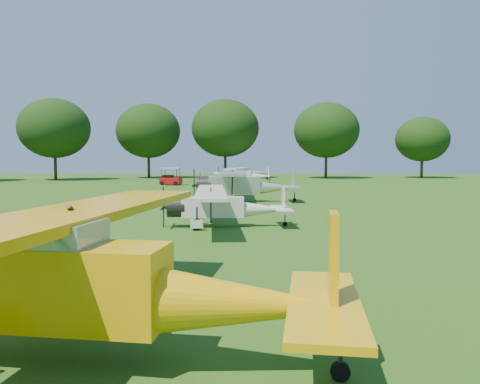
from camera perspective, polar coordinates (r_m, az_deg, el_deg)
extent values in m
plane|color=#214E13|center=(20.48, -5.37, -4.61)|extent=(160.00, 160.00, 0.00)
cylinder|color=#321E13|center=(82.97, 21.27, 2.89)|extent=(0.44, 0.44, 3.70)
ellipsoid|color=#16320E|center=(83.03, 21.35, 6.01)|extent=(8.63, 8.63, 7.34)
cylinder|color=#321E13|center=(77.22, 10.43, 3.34)|extent=(0.44, 0.44, 4.51)
ellipsoid|color=#16320E|center=(77.36, 10.49, 7.42)|extent=(10.52, 10.52, 8.94)
cylinder|color=#321E13|center=(76.98, -1.80, 3.48)|extent=(0.44, 0.44, 4.74)
ellipsoid|color=#16320E|center=(77.14, -1.81, 7.79)|extent=(11.05, 11.05, 9.39)
cylinder|color=#321E13|center=(78.56, -11.06, 3.33)|extent=(0.44, 0.44, 4.49)
ellipsoid|color=#16320E|center=(78.69, -11.12, 7.32)|extent=(10.47, 10.47, 8.90)
cylinder|color=#321E13|center=(74.63, -21.58, 3.07)|extent=(0.44, 0.44, 4.44)
ellipsoid|color=#16320E|center=(74.77, -21.69, 7.23)|extent=(10.36, 10.36, 8.80)
cube|color=#DFA709|center=(7.71, -22.64, -10.28)|extent=(3.76, 1.50, 1.20)
cone|color=#DFA709|center=(6.75, 1.21, -13.50)|extent=(3.30, 1.39, 1.03)
cube|color=#8CA5B2|center=(7.64, -23.51, -5.60)|extent=(1.94, 1.26, 0.63)
cube|color=#DFA709|center=(7.60, -23.57, -3.47)|extent=(3.05, 12.24, 0.16)
cube|color=#DFA709|center=(6.57, 11.30, -8.92)|extent=(0.19, 0.64, 1.49)
cube|color=#DFA709|center=(6.69, 10.24, -13.21)|extent=(1.34, 3.30, 0.10)
cylinder|color=black|center=(9.57, -22.81, -12.82)|extent=(0.70, 0.26, 0.69)
cylinder|color=black|center=(7.05, 12.12, -20.61)|extent=(0.28, 0.12, 0.27)
cube|color=silver|center=(21.18, -3.34, -1.83)|extent=(2.84, 1.08, 0.91)
cone|color=silver|center=(21.33, 2.98, -2.14)|extent=(2.49, 1.00, 0.78)
cube|color=#8CA5B2|center=(21.14, -3.58, -0.54)|extent=(1.46, 0.92, 0.48)
cylinder|color=black|center=(21.24, -7.80, -1.85)|extent=(0.86, 0.97, 0.90)
cube|color=black|center=(21.29, -9.31, -1.85)|extent=(0.06, 0.11, 1.82)
cube|color=silver|center=(21.12, -3.58, 0.04)|extent=(2.09, 9.28, 0.12)
cube|color=silver|center=(21.41, 5.29, -0.96)|extent=(0.13, 0.48, 1.13)
cube|color=silver|center=(21.43, 5.05, -2.00)|extent=(0.96, 2.49, 0.08)
cylinder|color=black|center=(20.19, -5.29, -3.99)|extent=(0.53, 0.19, 0.52)
cylinder|color=black|center=(22.34, -5.13, -3.22)|extent=(0.53, 0.19, 0.52)
cylinder|color=black|center=(21.55, 5.50, -3.91)|extent=(0.21, 0.09, 0.21)
cube|color=silver|center=(33.70, -0.68, 0.83)|extent=(3.68, 1.17, 1.20)
cone|color=silver|center=(33.80, 4.55, 0.54)|extent=(3.22, 1.11, 1.03)
cube|color=#8CA5B2|center=(33.67, -0.88, 1.90)|extent=(1.85, 1.09, 0.63)
cylinder|color=black|center=(33.80, -4.36, 0.83)|extent=(1.06, 1.21, 1.19)
cube|color=black|center=(33.87, -5.61, 0.83)|extent=(0.07, 0.14, 2.40)
cube|color=silver|center=(33.66, -0.88, 2.38)|extent=(1.95, 12.14, 0.16)
cube|color=silver|center=(33.87, 6.49, 1.50)|extent=(0.13, 0.63, 1.48)
cube|color=silver|center=(33.89, 6.29, 0.63)|extent=(1.05, 3.22, 0.10)
cylinder|color=black|center=(32.36, -2.34, -0.82)|extent=(0.69, 0.20, 0.69)
cylinder|color=black|center=(35.20, -2.13, -0.43)|extent=(0.69, 0.20, 0.69)
cylinder|color=black|center=(33.98, 6.66, -0.96)|extent=(0.28, 0.10, 0.27)
cube|color=silver|center=(47.42, -2.18, 1.41)|extent=(2.87, 1.13, 0.92)
cone|color=silver|center=(47.59, 0.65, 1.26)|extent=(2.52, 1.05, 0.79)
cube|color=#8CA5B2|center=(47.40, -2.29, 1.99)|extent=(1.48, 0.95, 0.48)
cylinder|color=black|center=(47.38, -4.19, 1.40)|extent=(0.88, 0.99, 0.91)
cube|color=black|center=(47.38, -4.88, 1.39)|extent=(0.06, 0.11, 1.83)
cube|color=silver|center=(47.39, -2.29, 2.25)|extent=(2.28, 9.34, 0.12)
cube|color=silver|center=(47.66, 1.70, 1.79)|extent=(0.14, 0.49, 1.14)
cube|color=silver|center=(47.67, 1.60, 1.32)|extent=(1.01, 2.51, 0.08)
cylinder|color=black|center=(46.34, -2.99, 0.53)|extent=(0.54, 0.20, 0.52)
cylinder|color=black|center=(48.52, -3.06, 0.69)|extent=(0.54, 0.20, 0.52)
cylinder|color=black|center=(47.73, 1.80, 0.45)|extent=(0.22, 0.09, 0.21)
cube|color=silver|center=(59.38, -0.14, 2.09)|extent=(3.41, 1.51, 1.08)
cone|color=silver|center=(58.90, 2.52, 1.92)|extent=(3.00, 1.39, 0.93)
cube|color=#8CA5B2|center=(59.38, -0.24, 2.64)|extent=(1.78, 1.21, 0.57)
cylinder|color=black|center=(59.79, -1.98, 2.10)|extent=(1.09, 1.21, 1.07)
cube|color=black|center=(59.95, -2.60, 2.10)|extent=(0.08, 0.13, 2.16)
cube|color=silver|center=(59.38, -0.24, 2.88)|extent=(3.28, 11.01, 0.14)
cube|color=silver|center=(58.74, 3.51, 2.41)|extent=(0.20, 0.58, 1.34)
cube|color=silver|center=(58.77, 3.41, 1.96)|extent=(1.34, 2.99, 0.09)
cylinder|color=black|center=(58.32, -1.18, 1.29)|extent=(0.64, 0.26, 0.62)
cylinder|color=black|center=(60.84, -0.66, 1.41)|extent=(0.64, 0.26, 0.62)
cylinder|color=black|center=(58.78, 3.61, 1.13)|extent=(0.26, 0.12, 0.25)
cube|color=silver|center=(72.24, 0.08, 2.47)|extent=(3.49, 1.12, 1.14)
cone|color=silver|center=(72.30, 2.40, 2.34)|extent=(3.06, 1.05, 0.98)
cube|color=#8CA5B2|center=(72.23, -0.01, 2.95)|extent=(1.76, 1.04, 0.60)
cylinder|color=black|center=(72.27, -1.55, 2.47)|extent=(1.00, 1.15, 1.13)
cube|color=black|center=(72.30, -2.11, 2.47)|extent=(0.07, 0.13, 2.28)
cube|color=silver|center=(72.22, -0.01, 3.16)|extent=(1.87, 11.52, 0.15)
cube|color=silver|center=(72.34, 3.26, 2.77)|extent=(0.12, 0.60, 1.41)
cube|color=silver|center=(72.35, 3.17, 2.38)|extent=(1.00, 3.06, 0.10)
cylinder|color=black|center=(70.92, -0.62, 1.79)|extent=(0.65, 0.19, 0.65)
cylinder|color=black|center=(73.63, -0.59, 1.87)|extent=(0.65, 0.19, 0.65)
cylinder|color=black|center=(72.39, 3.34, 1.67)|extent=(0.26, 0.09, 0.26)
cube|color=#B20C0C|center=(56.33, -8.44, 1.35)|extent=(2.65, 1.75, 0.78)
cube|color=black|center=(56.43, -8.76, 1.81)|extent=(1.20, 1.38, 0.50)
cube|color=silver|center=(56.29, -8.45, 2.91)|extent=(2.56, 1.84, 0.09)
cylinder|color=black|center=(55.99, -9.48, 1.06)|extent=(0.51, 0.24, 0.49)
cylinder|color=black|center=(57.29, -8.98, 1.13)|extent=(0.51, 0.24, 0.49)
cylinder|color=black|center=(55.41, -7.87, 1.05)|extent=(0.51, 0.24, 0.49)
cylinder|color=black|center=(56.72, -7.40, 1.12)|extent=(0.51, 0.24, 0.49)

